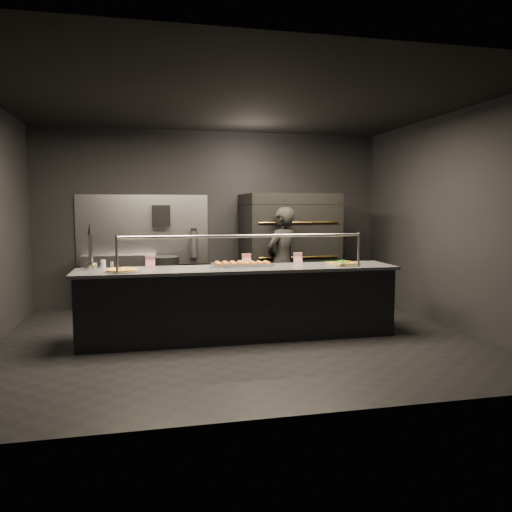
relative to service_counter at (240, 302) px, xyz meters
name	(u,v)px	position (x,y,z in m)	size (l,w,h in m)	color
room	(237,222)	(-0.02, 0.05, 1.03)	(6.04, 6.00, 3.00)	black
service_counter	(240,302)	(0.00, 0.00, 0.00)	(4.10, 0.78, 1.37)	black
pizza_oven	(288,250)	(1.20, 1.90, 0.50)	(1.50, 1.23, 1.91)	black
prep_shelf	(120,282)	(-1.60, 2.32, -0.01)	(1.20, 0.35, 0.90)	#99999E
towel_dispenser	(161,215)	(-0.90, 2.39, 1.09)	(0.30, 0.20, 0.35)	black
fire_extinguisher	(194,244)	(-0.35, 2.40, 0.60)	(0.14, 0.14, 0.51)	#B2B2B7
beer_tap	(91,256)	(-1.84, 0.20, 0.62)	(0.15, 0.22, 0.59)	silver
round_pizza	(122,270)	(-1.45, -0.10, 0.47)	(0.45, 0.45, 0.03)	silver
slider_tray_a	(229,264)	(-0.11, 0.12, 0.48)	(0.51, 0.42, 0.07)	silver
slider_tray_b	(256,264)	(0.25, 0.11, 0.48)	(0.46, 0.39, 0.06)	silver
square_pizza	(343,264)	(1.40, -0.03, 0.47)	(0.45, 0.45, 0.05)	silver
condiment_jar	(106,264)	(-1.67, 0.28, 0.51)	(0.16, 0.06, 0.11)	silver
tent_cards	(233,259)	(-0.03, 0.28, 0.53)	(2.10, 0.04, 0.15)	white
trash_bin	(163,283)	(-0.89, 2.09, -0.03)	(0.53, 0.53, 0.88)	black
worker	(282,262)	(0.88, 1.14, 0.38)	(0.62, 0.41, 1.69)	black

